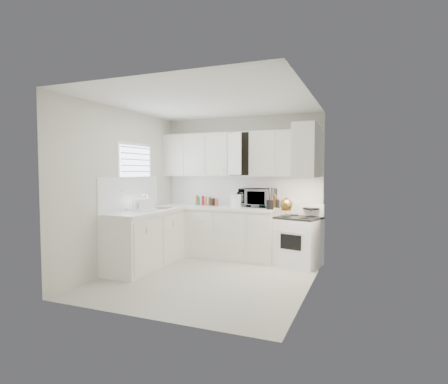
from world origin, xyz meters
The scene contains 35 objects.
floor centered at (0.00, 0.00, 0.00)m, with size 3.20×3.20×0.00m, color beige.
ceiling centered at (0.00, 0.00, 2.60)m, with size 3.20×3.20×0.00m, color white.
wall_back centered at (0.00, 1.60, 1.30)m, with size 3.00×3.00×0.00m, color beige.
wall_front centered at (0.00, -1.60, 1.30)m, with size 3.00×3.00×0.00m, color beige.
wall_left centered at (-1.50, 0.00, 1.30)m, with size 3.20×3.20×0.00m, color beige.
wall_right centered at (1.50, 0.00, 1.30)m, with size 3.20×3.20×0.00m, color beige.
window_blinds centered at (-1.48, 0.35, 1.55)m, with size 0.06×0.96×1.06m, color white, non-canonical shape.
lower_cabinets_back centered at (-0.39, 1.30, 0.45)m, with size 2.22×0.60×0.90m, color beige, non-canonical shape.
lower_cabinets_left centered at (-1.20, 0.20, 0.45)m, with size 0.60×1.60×0.90m, color beige, non-canonical shape.
countertop_back centered at (-0.39, 1.29, 0.93)m, with size 2.24×0.64×0.05m, color silver.
countertop_left centered at (-1.19, 0.20, 0.93)m, with size 0.64×1.62×0.05m, color silver.
backsplash_back centered at (0.00, 1.59, 1.23)m, with size 2.98×0.02×0.55m, color silver.
backsplash_left centered at (-1.49, 0.20, 1.23)m, with size 0.02×1.60×0.55m, color silver.
upper_cabinets_back centered at (0.00, 1.44, 1.50)m, with size 3.00×0.33×0.80m, color beige, non-canonical shape.
upper_cabinets_right centered at (1.33, 0.82, 1.50)m, with size 0.33×0.90×0.80m, color beige, non-canonical shape.
sink centered at (-1.19, 0.55, 1.07)m, with size 0.42×0.38×0.30m, color gray, non-canonical shape.
stove centered at (1.13, 1.25, 0.53)m, with size 0.69×0.56×1.06m, color white, non-canonical shape.
tea_kettle centered at (0.95, 1.09, 1.05)m, with size 0.25×0.21×0.23m, color olive, non-canonical shape.
frying_pan centered at (1.31, 1.41, 0.97)m, with size 0.28×0.48×0.04m, color black, non-canonical shape.
microwave centered at (0.35, 1.45, 1.15)m, with size 0.60×0.33×0.41m, color gray.
rice_cooker centered at (-0.01, 1.39, 1.08)m, with size 0.26×0.26×0.26m, color white, non-canonical shape.
paper_towel centered at (-0.03, 1.49, 1.08)m, with size 0.12×0.12×0.27m, color white.
utensil_crock centered at (0.68, 1.09, 1.14)m, with size 0.13×0.13×0.38m, color black, non-canonical shape.
dish_rack centered at (-1.22, 0.11, 1.06)m, with size 0.42×0.31×0.23m, color white, non-canonical shape.
spice_left_0 centered at (-0.85, 1.42, 1.02)m, with size 0.06×0.06×0.13m, color #9C4D2A.
spice_left_1 centered at (-0.78, 1.33, 1.02)m, with size 0.06×0.06×0.13m, color #27752E.
spice_left_2 centered at (-0.70, 1.42, 1.02)m, with size 0.06×0.06×0.13m, color #CA1A4D.
spice_left_3 centered at (-0.62, 1.33, 1.02)m, with size 0.06×0.06×0.13m, color #BD792C.
spice_left_4 centered at (-0.55, 1.42, 1.02)m, with size 0.06×0.06×0.13m, color brown.
spice_left_5 centered at (-0.47, 1.33, 1.02)m, with size 0.06×0.06×0.13m, color black.
spice_left_6 centered at (-0.40, 1.42, 1.02)m, with size 0.06×0.06×0.13m, color #9C4D2A.
sauce_right_0 centered at (0.58, 1.46, 1.05)m, with size 0.06×0.06×0.19m, color #CA1A4D.
sauce_right_1 centered at (0.64, 1.40, 1.05)m, with size 0.06×0.06×0.19m, color #BD792C.
sauce_right_2 centered at (0.69, 1.46, 1.05)m, with size 0.06×0.06×0.19m, color brown.
sauce_right_3 centered at (0.74, 1.40, 1.05)m, with size 0.06×0.06×0.19m, color black.
Camera 1 is at (2.22, -4.85, 1.59)m, focal length 29.12 mm.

